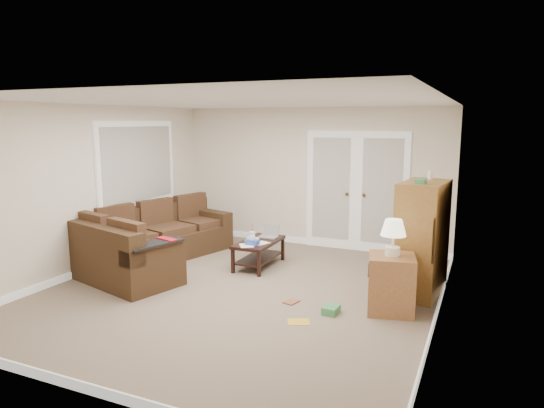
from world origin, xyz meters
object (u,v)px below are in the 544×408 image
at_px(sectional_sofa, 147,245).
at_px(tv_armoire, 422,238).
at_px(coffee_table, 259,252).
at_px(side_cabinet, 391,279).

bearing_deg(sectional_sofa, tv_armoire, 22.12).
distance_m(coffee_table, side_cabinet, 2.46).
distance_m(sectional_sofa, side_cabinet, 3.86).
bearing_deg(sectional_sofa, side_cabinet, 10.80).
relative_size(tv_armoire, side_cabinet, 1.42).
height_order(tv_armoire, side_cabinet, tv_armoire).
bearing_deg(coffee_table, sectional_sofa, -157.35).
height_order(coffee_table, tv_armoire, tv_armoire).
bearing_deg(side_cabinet, coffee_table, 142.99).
relative_size(sectional_sofa, coffee_table, 3.09).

